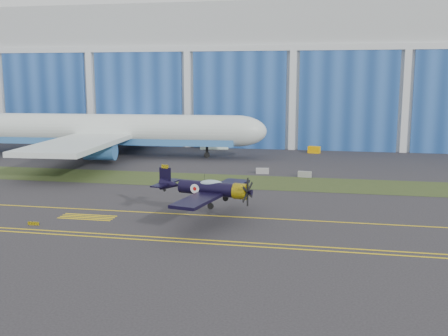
% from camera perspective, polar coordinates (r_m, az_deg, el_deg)
% --- Properties ---
extents(ground, '(260.00, 260.00, 0.00)m').
position_cam_1_polar(ground, '(60.87, 4.30, -4.23)').
color(ground, '#312E32').
rests_on(ground, ground).
extents(grass_median, '(260.00, 10.00, 0.02)m').
position_cam_1_polar(grass_median, '(74.45, 5.57, -1.62)').
color(grass_median, '#475128').
rests_on(grass_median, ground).
extents(hangar, '(220.00, 45.70, 30.00)m').
position_cam_1_polar(hangar, '(130.61, 8.14, 9.86)').
color(hangar, silver).
rests_on(hangar, ground).
extents(taxiway_centreline, '(200.00, 0.20, 0.02)m').
position_cam_1_polar(taxiway_centreline, '(56.06, 3.70, -5.45)').
color(taxiway_centreline, yellow).
rests_on(taxiway_centreline, ground).
extents(edge_line_near, '(80.00, 0.20, 0.02)m').
position_cam_1_polar(edge_line_near, '(47.05, 2.20, -8.47)').
color(edge_line_near, yellow).
rests_on(edge_line_near, ground).
extents(edge_line_far, '(80.00, 0.20, 0.02)m').
position_cam_1_polar(edge_line_far, '(47.99, 2.39, -8.10)').
color(edge_line_far, yellow).
rests_on(edge_line_far, ground).
extents(hold_short_ladder, '(6.00, 2.40, 0.02)m').
position_cam_1_polar(hold_short_ladder, '(58.20, -14.65, -5.18)').
color(hold_short_ladder, yellow).
rests_on(hold_short_ladder, ground).
extents(guard_board_left, '(1.20, 0.15, 0.35)m').
position_cam_1_polar(guard_board_left, '(56.72, -20.03, -5.69)').
color(guard_board_left, yellow).
rests_on(guard_board_left, ground).
extents(warbird, '(14.64, 16.51, 4.24)m').
position_cam_1_polar(warbird, '(54.39, -1.81, -2.22)').
color(warbird, black).
rests_on(warbird, ground).
extents(jetliner, '(67.78, 58.59, 22.52)m').
position_cam_1_polar(jetliner, '(100.52, -12.09, 7.65)').
color(jetliner, silver).
rests_on(jetliner, ground).
extents(shipping_container, '(6.23, 3.64, 2.53)m').
position_cam_1_polar(shipping_container, '(109.29, -1.09, 2.77)').
color(shipping_container, white).
rests_on(shipping_container, ground).
extents(tug, '(2.54, 1.94, 1.32)m').
position_cam_1_polar(tug, '(104.65, 9.78, 1.98)').
color(tug, '#FFAE01').
rests_on(tug, ground).
extents(barrier_a, '(2.07, 0.90, 0.90)m').
position_cam_1_polar(barrier_a, '(81.24, 4.20, -0.32)').
color(barrier_a, gray).
rests_on(barrier_a, ground).
extents(barrier_b, '(2.06, 0.88, 0.90)m').
position_cam_1_polar(barrier_b, '(79.11, 8.78, -0.69)').
color(barrier_b, gray).
rests_on(barrier_b, ground).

